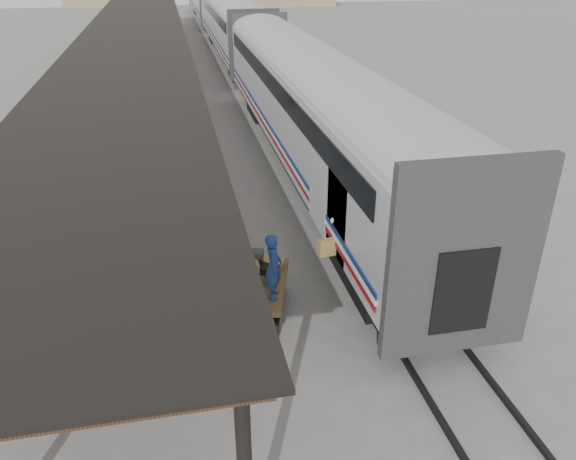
% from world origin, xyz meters
% --- Properties ---
extents(ground, '(160.00, 160.00, 0.00)m').
position_xyz_m(ground, '(0.00, 0.00, 0.00)').
color(ground, slate).
rests_on(ground, ground).
extents(train, '(3.45, 76.01, 4.01)m').
position_xyz_m(train, '(3.19, 33.79, 2.69)').
color(train, silver).
rests_on(train, ground).
extents(canopy, '(4.90, 64.30, 4.15)m').
position_xyz_m(canopy, '(-3.40, 24.00, 4.00)').
color(canopy, '#422B19').
rests_on(canopy, ground).
extents(rails, '(1.54, 150.00, 0.12)m').
position_xyz_m(rails, '(3.20, 34.00, 0.06)').
color(rails, black).
rests_on(rails, ground).
extents(baggage_cart, '(1.86, 2.65, 0.86)m').
position_xyz_m(baggage_cart, '(-0.25, -1.02, 0.65)').
color(baggage_cart, brown).
rests_on(baggage_cart, ground).
extents(suitcase_stack, '(1.40, 1.17, 0.57)m').
position_xyz_m(suitcase_stack, '(-0.26, -0.69, 1.05)').
color(suitcase_stack, '#3B3B3D').
rests_on(suitcase_stack, baggage_cart).
extents(luggage_tug, '(1.36, 1.77, 1.38)m').
position_xyz_m(luggage_tug, '(-2.15, 19.12, 0.63)').
color(luggage_tug, '#9C1C0E').
rests_on(luggage_tug, ground).
extents(porter, '(0.47, 0.62, 1.54)m').
position_xyz_m(porter, '(-0.00, -1.67, 1.63)').
color(porter, navy).
rests_on(porter, baggage_cart).
extents(pedestrian, '(1.03, 0.61, 1.65)m').
position_xyz_m(pedestrian, '(-1.68, 14.92, 0.82)').
color(pedestrian, black).
rests_on(pedestrian, ground).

